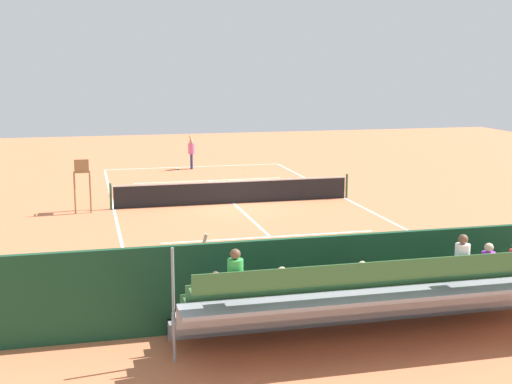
{
  "coord_description": "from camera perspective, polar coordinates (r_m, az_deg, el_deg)",
  "views": [
    {
      "loc": [
        6.08,
        28.69,
        5.86
      ],
      "look_at": [
        0.0,
        4.0,
        1.2
      ],
      "focal_mm": 49.43,
      "sensor_mm": 36.0,
      "label": 1
    }
  ],
  "objects": [
    {
      "name": "courtside_bench",
      "position": [
        18.82,
        16.89,
        -6.45
      ],
      "size": [
        1.8,
        0.4,
        0.93
      ],
      "color": "#33383D",
      "rests_on": "ground"
    },
    {
      "name": "backdrop_wall",
      "position": [
        16.63,
        8.32,
        -6.73
      ],
      "size": [
        18.0,
        0.16,
        2.0
      ],
      "primitive_type": "cube",
      "color": "#194228",
      "rests_on": "ground"
    },
    {
      "name": "tennis_ball_near",
      "position": [
        37.24,
        -0.86,
        1.38
      ],
      "size": [
        0.07,
        0.07,
        0.07
      ],
      "primitive_type": "sphere",
      "color": "#CCDB33",
      "rests_on": "ground"
    },
    {
      "name": "court_line_markings",
      "position": [
        29.94,
        -1.85,
        -0.9
      ],
      "size": [
        10.1,
        22.2,
        0.01
      ],
      "color": "white",
      "rests_on": "ground"
    },
    {
      "name": "ground_plane",
      "position": [
        29.91,
        -1.83,
        -0.92
      ],
      "size": [
        60.0,
        60.0,
        0.0
      ],
      "primitive_type": "plane",
      "color": "#CC7047"
    },
    {
      "name": "bleacher_stand",
      "position": [
        15.45,
        10.05,
        -8.37
      ],
      "size": [
        9.06,
        2.4,
        2.48
      ],
      "color": "gray",
      "rests_on": "ground"
    },
    {
      "name": "equipment_bag",
      "position": [
        18.02,
        12.25,
        -8.24
      ],
      "size": [
        0.9,
        0.36,
        0.36
      ],
      "primitive_type": "cube",
      "color": "#B22D2D",
      "rests_on": "ground"
    },
    {
      "name": "umpire_chair",
      "position": [
        28.78,
        -13.9,
        0.99
      ],
      "size": [
        0.67,
        0.67,
        2.14
      ],
      "color": "olive",
      "rests_on": "ground"
    },
    {
      "name": "line_judge",
      "position": [
        16.59,
        -4.05,
        -6.62
      ],
      "size": [
        0.4,
        0.54,
        1.93
      ],
      "color": "#232328",
      "rests_on": "ground"
    },
    {
      "name": "tennis_net",
      "position": [
        29.81,
        -1.84,
        0.03
      ],
      "size": [
        10.3,
        0.1,
        1.07
      ],
      "color": "black",
      "rests_on": "ground"
    },
    {
      "name": "tennis_ball_far",
      "position": [
        37.35,
        -6.65,
        1.34
      ],
      "size": [
        0.07,
        0.07,
        0.07
      ],
      "primitive_type": "sphere",
      "color": "#CCDB33",
      "rests_on": "ground"
    },
    {
      "name": "tennis_player",
      "position": [
        39.66,
        -5.25,
        3.33
      ],
      "size": [
        0.42,
        0.55,
        1.93
      ],
      "color": "navy",
      "rests_on": "ground"
    },
    {
      "name": "tennis_racket",
      "position": [
        39.96,
        -6.39,
        1.91
      ],
      "size": [
        0.32,
        0.57,
        0.03
      ],
      "color": "black",
      "rests_on": "ground"
    }
  ]
}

